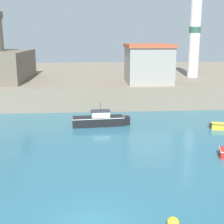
% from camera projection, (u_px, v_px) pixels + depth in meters
% --- Properties ---
extents(quay_seawall, '(120.00, 40.00, 2.93)m').
position_uv_depth(quay_seawall, '(89.00, 79.00, 57.25)').
color(quay_seawall, gray).
rests_on(quay_seawall, ground).
extents(motorboat_black_1, '(6.07, 2.00, 2.49)m').
position_uv_depth(motorboat_black_1, '(100.00, 120.00, 32.37)').
color(motorboat_black_1, black).
rests_on(motorboat_black_1, ground).
extents(mooring_buoy, '(0.60, 0.60, 0.60)m').
position_uv_depth(mooring_buoy, '(173.00, 223.00, 14.96)').
color(mooring_buoy, yellow).
rests_on(mooring_buoy, ground).
extents(lighthouse, '(1.68, 1.68, 14.90)m').
position_uv_depth(lighthouse, '(195.00, 29.00, 46.61)').
color(lighthouse, silver).
rests_on(lighthouse, quay_seawall).
extents(harbor_shed_near_wharf, '(6.05, 6.75, 5.20)m').
position_uv_depth(harbor_shed_near_wharf, '(148.00, 63.00, 41.74)').
color(harbor_shed_near_wharf, gray).
rests_on(harbor_shed_near_wharf, quay_seawall).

